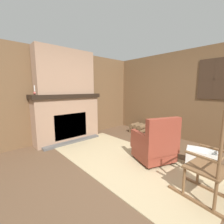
{
  "coord_description": "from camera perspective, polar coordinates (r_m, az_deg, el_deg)",
  "views": [
    {
      "loc": [
        1.62,
        -1.84,
        1.45
      ],
      "look_at": [
        -1.02,
        0.55,
        0.9
      ],
      "focal_mm": 24.0,
      "sensor_mm": 36.0,
      "label": 1
    }
  ],
  "objects": [
    {
      "name": "armchair",
      "position": [
        3.14,
        16.09,
        -12.12
      ],
      "size": [
        0.86,
        0.89,
        0.94
      ],
      "rotation": [
        0.0,
        0.0,
        2.77
      ],
      "color": "brown",
      "rests_on": "ground"
    },
    {
      "name": "wood_panel_wall_left",
      "position": [
        4.53,
        -18.24,
        5.85
      ],
      "size": [
        0.06,
        5.57,
        2.51
      ],
      "color": "brown",
      "rests_on": "ground"
    },
    {
      "name": "firewood_stack",
      "position": [
        5.16,
        10.01,
        -6.01
      ],
      "size": [
        0.51,
        0.49,
        0.29
      ],
      "rotation": [
        0.0,
        0.0,
        0.09
      ],
      "color": "brown",
      "rests_on": "ground"
    },
    {
      "name": "chimney_breast",
      "position": [
        4.33,
        -17.31,
        14.35
      ],
      "size": [
        0.37,
        1.56,
        1.17
      ],
      "color": "#9E7A60",
      "rests_on": "fireplace_hearth"
    },
    {
      "name": "rocking_chair",
      "position": [
        2.41,
        33.36,
        -18.0
      ],
      "size": [
        0.84,
        0.53,
        1.23
      ],
      "rotation": [
        0.0,
        0.0,
        3.04
      ],
      "color": "brown",
      "rests_on": "ground"
    },
    {
      "name": "laundry_basket",
      "position": [
        3.37,
        30.79,
        -14.87
      ],
      "size": [
        0.57,
        0.46,
        0.33
      ],
      "rotation": [
        0.0,
        0.0,
        0.3
      ],
      "color": "white",
      "rests_on": "ground"
    },
    {
      "name": "oil_lamp_vase",
      "position": [
        4.08,
        -27.12,
        6.99
      ],
      "size": [
        0.11,
        0.11,
        0.22
      ],
      "color": "#B24C42",
      "rests_on": "fireplace_hearth"
    },
    {
      "name": "area_rug",
      "position": [
        3.27,
        4.26,
        -17.42
      ],
      "size": [
        3.5,
        1.69,
        0.01
      ],
      "color": "tan",
      "rests_on": "ground"
    },
    {
      "name": "fireplace_hearth",
      "position": [
        4.36,
        -16.5,
        -2.12
      ],
      "size": [
        0.63,
        1.88,
        1.31
      ],
      "color": "#9E7A60",
      "rests_on": "ground"
    },
    {
      "name": "decorative_plate_on_mantel",
      "position": [
        4.33,
        -18.31,
        8.16
      ],
      "size": [
        0.07,
        0.25,
        0.25
      ],
      "color": "red",
      "rests_on": "fireplace_hearth"
    },
    {
      "name": "storage_case",
      "position": [
        4.45,
        -14.44,
        7.56
      ],
      "size": [
        0.16,
        0.24,
        0.13
      ],
      "color": "gray",
      "rests_on": "fireplace_hearth"
    },
    {
      "name": "wood_panel_wall_back",
      "position": [
        4.64,
        27.73,
        5.48
      ],
      "size": [
        5.57,
        0.09,
        2.51
      ],
      "color": "brown",
      "rests_on": "ground"
    },
    {
      "name": "ground_plane",
      "position": [
        2.84,
        6.06,
        -21.89
      ],
      "size": [
        14.0,
        14.0,
        0.0
      ],
      "primitive_type": "plane",
      "color": "brown"
    }
  ]
}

